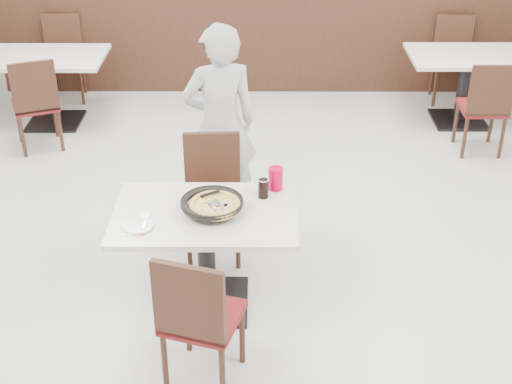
{
  "coord_description": "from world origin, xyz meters",
  "views": [
    {
      "loc": [
        0.04,
        -4.48,
        3.16
      ],
      "look_at": [
        0.02,
        -0.3,
        0.77
      ],
      "focal_mm": 50.0,
      "sensor_mm": 36.0,
      "label": 1
    }
  ],
  "objects_px": {
    "bg_chair_left_far": "(64,60)",
    "bg_chair_right_near": "(482,106)",
    "chair_near": "(203,314)",
    "bg_chair_left_near": "(35,102)",
    "side_plate": "(138,226)",
    "diner_person": "(220,125)",
    "main_table": "(207,259)",
    "pizza": "(215,207)",
    "bg_chair_right_far": "(453,61)",
    "chair_far": "(213,202)",
    "bg_table_right": "(463,89)",
    "red_cup": "(276,179)",
    "bg_table_left": "(51,90)",
    "cola_glass": "(263,189)",
    "pizza_pan": "(212,206)"
  },
  "relations": [
    {
      "from": "red_cup",
      "to": "bg_table_right",
      "type": "relative_size",
      "value": 0.13
    },
    {
      "from": "chair_far",
      "to": "bg_chair_right_near",
      "type": "height_order",
      "value": "same"
    },
    {
      "from": "side_plate",
      "to": "red_cup",
      "type": "bearing_deg",
      "value": 29.26
    },
    {
      "from": "pizza",
      "to": "side_plate",
      "type": "distance_m",
      "value": 0.5
    },
    {
      "from": "chair_near",
      "to": "bg_chair_left_near",
      "type": "xyz_separation_m",
      "value": [
        -1.86,
        3.2,
        0.0
      ]
    },
    {
      "from": "red_cup",
      "to": "bg_chair_right_near",
      "type": "relative_size",
      "value": 0.17
    },
    {
      "from": "bg_chair_left_far",
      "to": "bg_table_left",
      "type": "bearing_deg",
      "value": 82.37
    },
    {
      "from": "pizza",
      "to": "cola_glass",
      "type": "bearing_deg",
      "value": 36.03
    },
    {
      "from": "pizza",
      "to": "bg_table_left",
      "type": "distance_m",
      "value": 3.68
    },
    {
      "from": "main_table",
      "to": "pizza",
      "type": "xyz_separation_m",
      "value": [
        0.07,
        -0.03,
        0.44
      ]
    },
    {
      "from": "side_plate",
      "to": "bg_chair_left_far",
      "type": "relative_size",
      "value": 0.21
    },
    {
      "from": "pizza",
      "to": "side_plate",
      "type": "xyz_separation_m",
      "value": [
        -0.48,
        -0.15,
        -0.05
      ]
    },
    {
      "from": "pizza_pan",
      "to": "bg_chair_right_near",
      "type": "xyz_separation_m",
      "value": [
        2.47,
        2.44,
        -0.32
      ]
    },
    {
      "from": "cola_glass",
      "to": "bg_table_left",
      "type": "relative_size",
      "value": 0.11
    },
    {
      "from": "bg_table_left",
      "to": "bg_chair_left_near",
      "type": "distance_m",
      "value": 0.6
    },
    {
      "from": "bg_table_left",
      "to": "bg_chair_left_near",
      "type": "relative_size",
      "value": 1.26
    },
    {
      "from": "chair_near",
      "to": "chair_far",
      "type": "xyz_separation_m",
      "value": [
        -0.02,
        1.3,
        0.0
      ]
    },
    {
      "from": "chair_near",
      "to": "diner_person",
      "type": "bearing_deg",
      "value": 106.74
    },
    {
      "from": "pizza",
      "to": "bg_table_left",
      "type": "bearing_deg",
      "value": 121.5
    },
    {
      "from": "red_cup",
      "to": "bg_table_right",
      "type": "height_order",
      "value": "red_cup"
    },
    {
      "from": "chair_near",
      "to": "bg_table_right",
      "type": "relative_size",
      "value": 0.79
    },
    {
      "from": "bg_table_left",
      "to": "bg_chair_left_near",
      "type": "height_order",
      "value": "bg_chair_left_near"
    },
    {
      "from": "side_plate",
      "to": "diner_person",
      "type": "relative_size",
      "value": 0.12
    },
    {
      "from": "diner_person",
      "to": "pizza",
      "type": "bearing_deg",
      "value": 75.64
    },
    {
      "from": "bg_chair_right_far",
      "to": "pizza",
      "type": "bearing_deg",
      "value": 62.77
    },
    {
      "from": "bg_chair_left_far",
      "to": "bg_chair_right_near",
      "type": "relative_size",
      "value": 1.0
    },
    {
      "from": "red_cup",
      "to": "bg_chair_right_near",
      "type": "height_order",
      "value": "bg_chair_right_near"
    },
    {
      "from": "pizza",
      "to": "bg_chair_left_near",
      "type": "xyz_separation_m",
      "value": [
        -1.9,
        2.53,
        -0.34
      ]
    },
    {
      "from": "main_table",
      "to": "bg_chair_left_far",
      "type": "distance_m",
      "value": 4.19
    },
    {
      "from": "chair_far",
      "to": "pizza_pan",
      "type": "distance_m",
      "value": 0.68
    },
    {
      "from": "bg_table_left",
      "to": "diner_person",
      "type": "bearing_deg",
      "value": -44.87
    },
    {
      "from": "main_table",
      "to": "diner_person",
      "type": "bearing_deg",
      "value": 87.96
    },
    {
      "from": "chair_near",
      "to": "bg_chair_left_far",
      "type": "xyz_separation_m",
      "value": [
        -1.88,
        4.45,
        0.0
      ]
    },
    {
      "from": "chair_far",
      "to": "diner_person",
      "type": "relative_size",
      "value": 0.58
    },
    {
      "from": "bg_chair_left_near",
      "to": "bg_chair_left_far",
      "type": "height_order",
      "value": "same"
    },
    {
      "from": "bg_chair_left_far",
      "to": "bg_table_right",
      "type": "bearing_deg",
      "value": 163.5
    },
    {
      "from": "red_cup",
      "to": "bg_table_left",
      "type": "height_order",
      "value": "red_cup"
    },
    {
      "from": "main_table",
      "to": "red_cup",
      "type": "xyz_separation_m",
      "value": [
        0.47,
        0.31,
        0.45
      ]
    },
    {
      "from": "main_table",
      "to": "cola_glass",
      "type": "bearing_deg",
      "value": 27.53
    },
    {
      "from": "diner_person",
      "to": "pizza_pan",
      "type": "bearing_deg",
      "value": 74.73
    },
    {
      "from": "diner_person",
      "to": "bg_table_left",
      "type": "relative_size",
      "value": 1.37
    },
    {
      "from": "diner_person",
      "to": "bg_chair_left_near",
      "type": "height_order",
      "value": "diner_person"
    },
    {
      "from": "red_cup",
      "to": "bg_table_left",
      "type": "xyz_separation_m",
      "value": [
        -2.31,
        2.78,
        -0.45
      ]
    },
    {
      "from": "chair_near",
      "to": "pizza_pan",
      "type": "bearing_deg",
      "value": 105.35
    },
    {
      "from": "main_table",
      "to": "side_plate",
      "type": "distance_m",
      "value": 0.59
    },
    {
      "from": "bg_chair_left_near",
      "to": "bg_chair_right_far",
      "type": "height_order",
      "value": "same"
    },
    {
      "from": "chair_near",
      "to": "red_cup",
      "type": "height_order",
      "value": "chair_near"
    },
    {
      "from": "bg_chair_left_near",
      "to": "bg_table_right",
      "type": "distance_m",
      "value": 4.39
    },
    {
      "from": "chair_far",
      "to": "bg_table_right",
      "type": "height_order",
      "value": "chair_far"
    },
    {
      "from": "main_table",
      "to": "pizza",
      "type": "distance_m",
      "value": 0.44
    }
  ]
}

